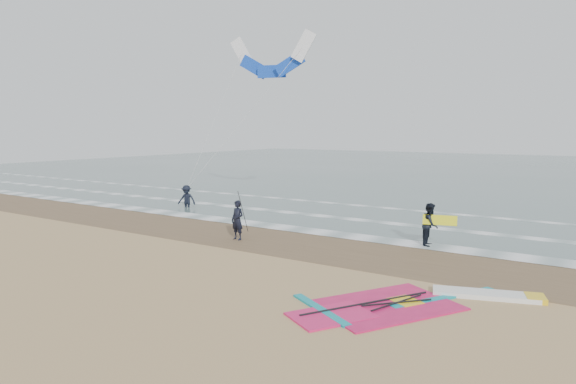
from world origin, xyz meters
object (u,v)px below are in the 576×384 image
Objects in this scene: person_wading at (187,194)px; windsurf_rig at (415,303)px; surf_kite at (271,61)px; person_standing at (237,220)px; person_walking at (430,225)px.

windsurf_rig is at bearing -48.05° from person_wading.
surf_kite reaches higher than person_wading.
windsurf_rig is 3.61× the size of person_standing.
person_wading is at bearing -118.10° from surf_kite.
windsurf_rig is at bearing -171.53° from person_walking.
person_standing is 0.97× the size of person_walking.
surf_kite reaches higher than person_standing.
person_wading is 0.18× the size of surf_kite.
person_walking reaches higher than windsurf_rig.
surf_kite is at bearing 41.33° from person_wading.
windsurf_rig is 19.23m from person_wading.
windsurf_rig is at bearing -43.86° from surf_kite.
person_wading reaches higher than windsurf_rig.
person_wading is (-17.05, 8.87, 0.81)m from windsurf_rig.
person_standing is 0.18× the size of surf_kite.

